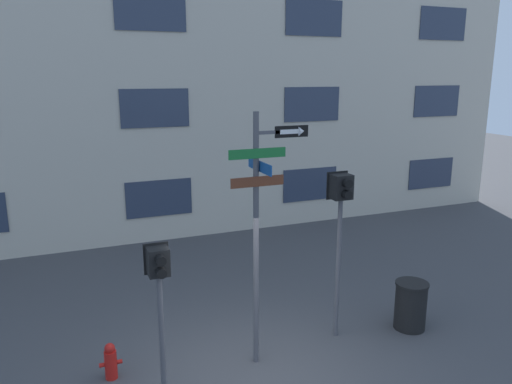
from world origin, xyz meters
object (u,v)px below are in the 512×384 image
pedestrian_signal_left (159,284)px  pedestrian_signal_right (341,209)px  fire_hydrant (111,361)px  trash_bin (411,305)px  street_sign_pole (260,218)px

pedestrian_signal_left → pedestrian_signal_right: size_ratio=0.80×
fire_hydrant → pedestrian_signal_left: bearing=-57.1°
pedestrian_signal_right → fire_hydrant: size_ratio=5.07×
fire_hydrant → trash_bin: 5.42m
street_sign_pole → pedestrian_signal_right: size_ratio=1.36×
pedestrian_signal_left → fire_hydrant: size_ratio=4.06×
fire_hydrant → pedestrian_signal_right: bearing=-2.5°
pedestrian_signal_right → trash_bin: (1.43, -0.28, -1.95)m
fire_hydrant → trash_bin: size_ratio=0.66×
pedestrian_signal_right → pedestrian_signal_left: bearing=-166.2°
street_sign_pole → fire_hydrant: street_sign_pole is taller
fire_hydrant → street_sign_pole: bearing=-10.1°
street_sign_pole → fire_hydrant: bearing=169.9°
trash_bin → pedestrian_signal_right: bearing=168.8°
fire_hydrant → trash_bin: trash_bin is taller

